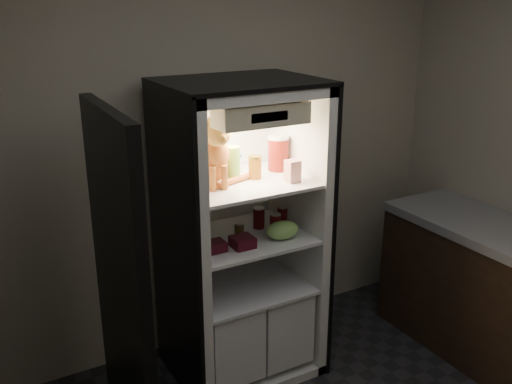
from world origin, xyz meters
TOP-DOWN VIEW (x-y plane):
  - room_shell at (0.00, 0.00)m, footprint 3.60×3.60m
  - refrigerator at (0.00, 1.38)m, footprint 0.90×0.72m
  - fridge_door at (-0.85, 1.01)m, footprint 0.09×0.87m
  - tabby_cat at (-0.19, 1.35)m, footprint 0.36×0.41m
  - parmesan_shaker at (-0.05, 1.34)m, footprint 0.08×0.08m
  - mayo_tub at (0.04, 1.50)m, footprint 0.08×0.08m
  - salsa_jar at (0.08, 1.33)m, footprint 0.08×0.08m
  - pepper_jar at (0.29, 1.41)m, footprint 0.13×0.13m
  - cream_carton at (0.24, 1.16)m, footprint 0.07×0.07m
  - soda_can_a at (0.14, 1.38)m, footprint 0.07×0.07m
  - soda_can_b at (0.30, 1.36)m, footprint 0.06×0.06m
  - soda_can_c at (0.19, 1.26)m, footprint 0.07×0.07m
  - condiment_jar at (-0.02, 1.34)m, footprint 0.06×0.06m
  - grape_bag at (0.18, 1.17)m, footprint 0.21×0.15m
  - berry_box_left at (-0.24, 1.21)m, footprint 0.11×0.11m
  - berry_box_right at (-0.08, 1.18)m, footprint 0.12×0.12m

SIDE VIEW (x-z plane):
  - refrigerator at x=0.00m, z-range -0.15..1.73m
  - fridge_door at x=-0.85m, z-range -0.01..1.84m
  - berry_box_left at x=-0.24m, z-range 0.94..0.99m
  - berry_box_right at x=-0.08m, z-range 0.94..1.00m
  - condiment_jar at x=-0.02m, z-range 0.94..1.02m
  - grape_bag at x=0.18m, z-range 0.94..1.04m
  - soda_can_b at x=0.30m, z-range 0.94..1.06m
  - soda_can_c at x=0.19m, z-range 0.94..1.07m
  - soda_can_a at x=0.14m, z-range 0.94..1.07m
  - mayo_tub at x=0.04m, z-range 1.29..1.41m
  - cream_carton at x=0.24m, z-range 1.29..1.42m
  - salsa_jar at x=0.08m, z-range 1.29..1.43m
  - parmesan_shaker at x=-0.05m, z-range 1.29..1.50m
  - pepper_jar at x=0.29m, z-range 1.29..1.51m
  - tabby_cat at x=-0.19m, z-range 1.24..1.66m
  - room_shell at x=0.00m, z-range -0.18..3.42m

